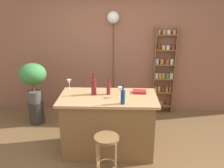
{
  "coord_description": "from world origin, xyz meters",
  "views": [
    {
      "loc": [
        0.18,
        -3.27,
        2.35
      ],
      "look_at": [
        0.05,
        0.55,
        1.06
      ],
      "focal_mm": 40.03,
      "sensor_mm": 36.0,
      "label": 1
    }
  ],
  "objects": [
    {
      "name": "bar_stool",
      "position": [
        0.01,
        -0.37,
        0.48
      ],
      "size": [
        0.34,
        0.34,
        0.64
      ],
      "color": "#997047",
      "rests_on": "ground"
    },
    {
      "name": "bottle_olive_oil",
      "position": [
        0.0,
        0.4,
        1.04
      ],
      "size": [
        0.06,
        0.06,
        0.26
      ],
      "color": "maroon",
      "rests_on": "kitchen_counter"
    },
    {
      "name": "ground",
      "position": [
        0.0,
        0.0,
        0.0
      ],
      "size": [
        12.0,
        12.0,
        0.0
      ],
      "primitive_type": "plane",
      "color": "brown"
    },
    {
      "name": "wine_glass_left",
      "position": [
        -0.66,
        0.62,
        1.06
      ],
      "size": [
        0.07,
        0.07,
        0.16
      ],
      "color": "silver",
      "rests_on": "kitchen_counter"
    },
    {
      "name": "bottle_sauce_amber",
      "position": [
        -0.23,
        0.39,
        1.07
      ],
      "size": [
        0.08,
        0.08,
        0.34
      ],
      "color": "maroon",
      "rests_on": "kitchen_counter"
    },
    {
      "name": "bottle_spirits_clear",
      "position": [
        0.22,
        0.02,
        1.06
      ],
      "size": [
        0.07,
        0.07,
        0.29
      ],
      "color": "navy",
      "rests_on": "kitchen_counter"
    },
    {
      "name": "cookbook",
      "position": [
        0.49,
        0.48,
        0.96
      ],
      "size": [
        0.22,
        0.16,
        0.03
      ],
      "primitive_type": "cube",
      "rotation": [
        0.0,
        0.0,
        -0.05
      ],
      "color": "maroon",
      "rests_on": "kitchen_counter"
    },
    {
      "name": "spice_shelf",
      "position": [
        1.1,
        1.81,
        0.97
      ],
      "size": [
        0.43,
        0.13,
        1.84
      ],
      "color": "brown",
      "rests_on": "ground"
    },
    {
      "name": "kitchen_counter",
      "position": [
        0.0,
        0.3,
        0.48
      ],
      "size": [
        1.5,
        0.79,
        0.95
      ],
      "color": "brown",
      "rests_on": "ground"
    },
    {
      "name": "plant_stool",
      "position": [
        -1.48,
        1.22,
        0.23
      ],
      "size": [
        0.29,
        0.29,
        0.45
      ],
      "primitive_type": "cylinder",
      "color": "#2D2823",
      "rests_on": "ground"
    },
    {
      "name": "back_wall",
      "position": [
        0.0,
        1.95,
        1.4
      ],
      "size": [
        6.4,
        0.1,
        2.8
      ],
      "primitive_type": "cube",
      "color": "#8C5642",
      "rests_on": "ground"
    },
    {
      "name": "potted_plant",
      "position": [
        -1.48,
        1.22,
        0.96
      ],
      "size": [
        0.52,
        0.47,
        0.77
      ],
      "color": "#514C47",
      "rests_on": "plant_stool"
    },
    {
      "name": "wine_glass_center",
      "position": [
        0.18,
        0.28,
        1.06
      ],
      "size": [
        0.07,
        0.07,
        0.16
      ],
      "color": "silver",
      "rests_on": "kitchen_counter"
    },
    {
      "name": "pendant_globe_light",
      "position": [
        0.03,
        1.84,
        2.0
      ],
      "size": [
        0.24,
        0.24,
        2.15
      ],
      "color": "black",
      "rests_on": "ground"
    }
  ]
}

